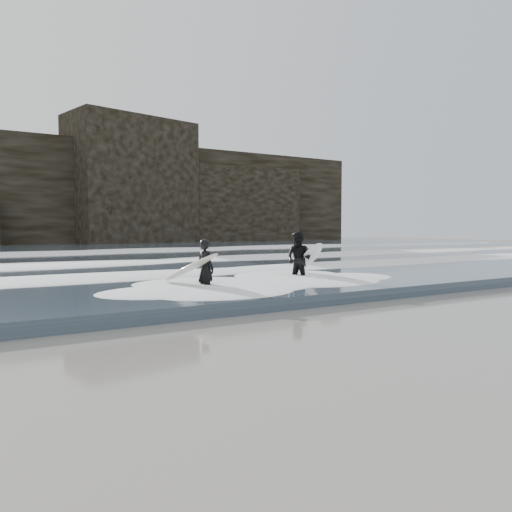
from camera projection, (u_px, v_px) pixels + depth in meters
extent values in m
plane|color=olive|center=(414.00, 334.00, 8.44)|extent=(120.00, 120.00, 0.00)
cube|color=#33414F|center=(67.00, 252.00, 33.05)|extent=(90.00, 52.00, 0.30)
cube|color=black|center=(29.00, 194.00, 47.21)|extent=(70.00, 9.00, 10.00)
ellipsoid|color=white|center=(192.00, 271.00, 16.06)|extent=(60.00, 3.20, 0.20)
ellipsoid|color=white|center=(126.00, 259.00, 22.00)|extent=(60.00, 4.00, 0.24)
ellipsoid|color=white|center=(80.00, 250.00, 29.64)|extent=(60.00, 4.80, 0.30)
imported|color=black|center=(206.00, 268.00, 12.85)|extent=(0.48, 0.62, 1.50)
ellipsoid|color=silver|center=(191.00, 268.00, 12.68)|extent=(1.17, 1.90, 0.88)
imported|color=black|center=(299.00, 259.00, 15.12)|extent=(0.91, 1.00, 1.67)
ellipsoid|color=white|center=(310.00, 257.00, 15.34)|extent=(0.99, 1.79, 0.99)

